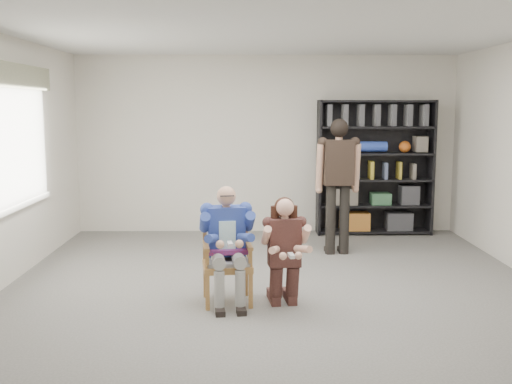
{
  "coord_description": "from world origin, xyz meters",
  "views": [
    {
      "loc": [
        -0.29,
        -6.03,
        2.0
      ],
      "look_at": [
        -0.2,
        0.6,
        1.05
      ],
      "focal_mm": 42.0,
      "sensor_mm": 36.0,
      "label": 1
    }
  ],
  "objects_px": {
    "armchair": "(227,258)",
    "standing_man": "(338,187)",
    "bookshelf": "(375,168)",
    "kneeling_woman": "(285,252)",
    "seated_man": "(227,245)"
  },
  "relations": [
    {
      "from": "standing_man",
      "to": "kneeling_woman",
      "type": "bearing_deg",
      "value": -114.87
    },
    {
      "from": "armchair",
      "to": "seated_man",
      "type": "xyz_separation_m",
      "value": [
        0.0,
        0.0,
        0.14
      ]
    },
    {
      "from": "kneeling_woman",
      "to": "standing_man",
      "type": "bearing_deg",
      "value": 61.72
    },
    {
      "from": "armchair",
      "to": "standing_man",
      "type": "xyz_separation_m",
      "value": [
        1.43,
        2.06,
        0.45
      ]
    },
    {
      "from": "kneeling_woman",
      "to": "standing_man",
      "type": "relative_size",
      "value": 0.61
    },
    {
      "from": "bookshelf",
      "to": "standing_man",
      "type": "relative_size",
      "value": 1.15
    },
    {
      "from": "bookshelf",
      "to": "armchair",
      "type": "bearing_deg",
      "value": -123.16
    },
    {
      "from": "kneeling_woman",
      "to": "bookshelf",
      "type": "distance_m",
      "value": 3.88
    },
    {
      "from": "armchair",
      "to": "seated_man",
      "type": "distance_m",
      "value": 0.14
    },
    {
      "from": "armchair",
      "to": "standing_man",
      "type": "height_order",
      "value": "standing_man"
    },
    {
      "from": "armchair",
      "to": "kneeling_woman",
      "type": "height_order",
      "value": "kneeling_woman"
    },
    {
      "from": "armchair",
      "to": "seated_man",
      "type": "height_order",
      "value": "seated_man"
    },
    {
      "from": "seated_man",
      "to": "kneeling_woman",
      "type": "distance_m",
      "value": 0.59
    },
    {
      "from": "armchair",
      "to": "bookshelf",
      "type": "bearing_deg",
      "value": 49.91
    },
    {
      "from": "armchair",
      "to": "kneeling_woman",
      "type": "distance_m",
      "value": 0.6
    }
  ]
}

